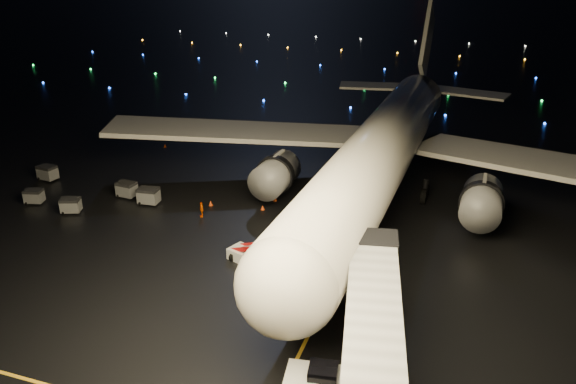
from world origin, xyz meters
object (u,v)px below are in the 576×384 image
baggage_cart_0 (149,196)px  baggage_cart_1 (71,206)px  pushback_tug (323,381)px  crew_c (202,209)px  belt_loader (252,247)px  baggage_cart_2 (127,190)px  airliner (390,108)px  baggage_cart_4 (48,173)px  baggage_cart_3 (34,197)px

baggage_cart_0 → baggage_cart_1: 7.67m
pushback_tug → baggage_cart_0: bearing=131.1°
crew_c → baggage_cart_0: baggage_cart_0 is taller
belt_loader → baggage_cart_2: belt_loader is taller
pushback_tug → crew_c: 26.92m
airliner → baggage_cart_4: size_ratio=31.92×
crew_c → baggage_cart_4: bearing=-136.9°
belt_loader → baggage_cart_4: belt_loader is taller
pushback_tug → baggage_cart_0: (-24.69, 21.05, -0.17)m
pushback_tug → baggage_cart_0: 32.45m
baggage_cart_1 → baggage_cart_4: size_ratio=0.91×
crew_c → baggage_cart_0: (-6.66, 1.07, 0.09)m
pushback_tug → crew_c: pushback_tug is taller
crew_c → baggage_cart_1: size_ratio=0.85×
pushback_tug → baggage_cart_1: pushback_tug is taller
baggage_cart_4 → belt_loader: bearing=-11.7°
pushback_tug → baggage_cart_0: pushback_tug is taller
baggage_cart_2 → crew_c: bearing=-5.3°
belt_loader → crew_c: bearing=160.1°
pushback_tug → airliner: bearing=85.1°
baggage_cart_2 → airliner: bearing=29.1°
baggage_cart_1 → belt_loader: bearing=-30.0°
belt_loader → crew_c: belt_loader is taller
airliner → baggage_cart_4: 39.59m
airliner → pushback_tug: (2.07, -33.18, -8.19)m
airliner → pushback_tug: size_ratio=14.80×
pushback_tug → baggage_cart_4: bearing=141.0°
baggage_cart_0 → baggage_cart_2: bearing=159.5°
belt_loader → baggage_cart_2: (-18.12, 8.79, -0.72)m
pushback_tug → baggage_cart_3: 40.08m
baggage_cart_4 → baggage_cart_1: bearing=-30.8°
baggage_cart_1 → baggage_cart_2: (3.03, 5.30, 0.06)m
baggage_cart_4 → baggage_cart_0: bearing=-1.3°
baggage_cart_3 → baggage_cart_2: bearing=13.7°
belt_loader → baggage_cart_1: 21.44m
baggage_cart_2 → baggage_cart_4: 11.64m
pushback_tug → baggage_cart_1: bearing=143.3°
belt_loader → baggage_cart_0: (-14.90, 7.96, -0.68)m
crew_c → belt_loader: bearing=11.9°
baggage_cart_1 → baggage_cart_3: bearing=151.4°
belt_loader → baggage_cart_4: size_ratio=3.16×
baggage_cart_0 → baggage_cart_1: baggage_cart_0 is taller
airliner → baggage_cart_1: 34.35m
crew_c → baggage_cart_1: bearing=-113.5°
baggage_cart_1 → baggage_cart_2: bearing=39.6°
baggage_cart_2 → baggage_cart_3: baggage_cart_2 is taller
baggage_cart_1 → baggage_cart_3: baggage_cart_1 is taller
baggage_cart_1 → baggage_cart_3: 5.26m
baggage_cart_2 → baggage_cart_3: size_ratio=1.11×
crew_c → airliner: bearing=91.3°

